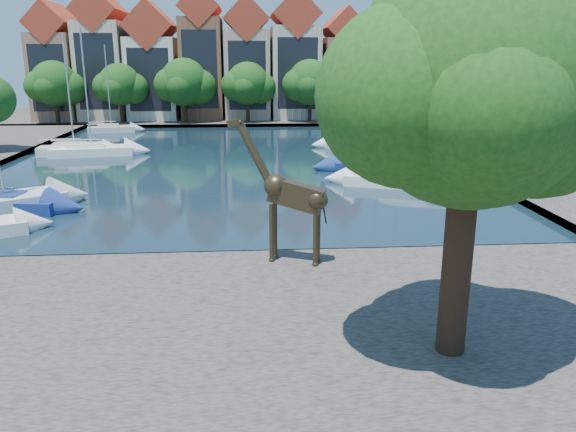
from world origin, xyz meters
name	(u,v)px	position (x,y,z in m)	size (l,w,h in m)	color
ground	(206,262)	(0.00, 0.00, 0.00)	(160.00, 160.00, 0.00)	#38332B
water_basin	(226,162)	(0.00, 24.00, 0.04)	(38.00, 50.00, 0.08)	black
near_quay	(190,334)	(0.00, -7.00, 0.25)	(50.00, 14.00, 0.50)	#554E49
far_quay	(234,119)	(0.00, 56.00, 0.25)	(60.00, 16.00, 0.50)	#554E49
right_quay	(514,156)	(25.00, 24.00, 0.25)	(14.00, 52.00, 0.50)	#554E49
plane_tree	(477,92)	(7.62, -9.01, 7.67)	(8.32, 6.40, 10.62)	#332114
townhouse_west_end	(58,66)	(-23.00, 55.99, 7.36)	(5.44, 9.18, 14.93)	#976A52
townhouse_west_mid	(104,60)	(-17.00, 55.99, 8.23)	(5.94, 9.18, 16.79)	beige
townhouse_west_inner	(154,66)	(-10.50, 55.99, 7.35)	(6.43, 9.18, 15.15)	silver
townhouse_center	(202,59)	(-4.00, 55.99, 8.36)	(5.44, 9.18, 16.93)	brown
townhouse_east_inner	(247,63)	(2.00, 55.99, 7.73)	(5.94, 9.18, 15.79)	tan
townhouse_east_mid	(295,61)	(8.50, 55.99, 8.10)	(6.43, 9.18, 16.65)	beige
townhouse_east_end	(342,68)	(15.00, 55.99, 7.11)	(5.44, 9.18, 14.43)	brown
far_tree_far_west	(55,85)	(-21.90, 50.49, 5.18)	(7.28, 5.60, 7.68)	#332114
far_tree_west	(120,86)	(-13.91, 50.49, 5.08)	(6.76, 5.20, 7.36)	#332114
far_tree_mid_west	(185,84)	(-5.89, 50.49, 5.29)	(7.80, 6.00, 8.00)	#332114
far_tree_mid_east	(248,85)	(2.10, 50.49, 5.13)	(7.02, 5.40, 7.52)	#332114
far_tree_east	(311,84)	(10.11, 50.49, 5.24)	(7.54, 5.80, 7.84)	#332114
far_tree_far_east	(372,85)	(18.09, 50.49, 5.08)	(6.76, 5.20, 7.36)	#332114
giraffe_statue	(289,194)	(3.47, -1.42, 3.31)	(3.88, 1.75, 5.71)	#342A1A
sailboat_left_b	(4,201)	(-12.00, 9.07, 0.66)	(6.85, 3.34, 12.48)	navy
sailboat_left_c	(92,149)	(-12.00, 27.86, 0.67)	(7.39, 3.55, 10.86)	white
sailboat_left_d	(74,148)	(-13.62, 28.30, 0.68)	(6.35, 2.74, 10.36)	silver
sailboat_left_e	(111,128)	(-13.92, 44.00, 0.63)	(5.54, 2.80, 9.83)	silver
sailboat_right_a	(397,178)	(12.00, 13.80, 0.63)	(7.44, 4.63, 11.14)	white
sailboat_right_b	(377,161)	(12.00, 20.09, 0.67)	(7.68, 3.62, 13.03)	navy
sailboat_right_c	(351,141)	(12.00, 31.45, 0.65)	(5.73, 2.58, 10.98)	white
sailboat_right_d	(360,128)	(15.00, 42.12, 0.60)	(4.69, 2.40, 7.47)	silver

